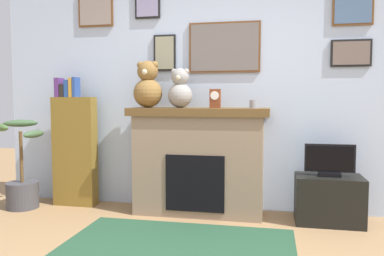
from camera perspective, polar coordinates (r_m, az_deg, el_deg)
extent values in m
cube|color=silver|center=(4.27, 5.39, 5.65)|extent=(5.20, 0.12, 2.60)
cube|color=brown|center=(4.23, 4.74, 11.68)|extent=(0.76, 0.02, 0.53)
cube|color=slate|center=(4.22, 4.72, 11.70)|extent=(0.72, 0.00, 0.49)
cube|color=black|center=(4.35, -4.02, 10.90)|extent=(0.25, 0.02, 0.39)
cube|color=gray|center=(4.34, -4.06, 10.92)|extent=(0.21, 0.00, 0.35)
cube|color=black|center=(4.50, -6.53, 17.77)|extent=(0.28, 0.02, 0.34)
cube|color=#918BB5|center=(4.49, -6.57, 17.80)|extent=(0.24, 0.00, 0.30)
cube|color=brown|center=(4.71, -13.92, 16.50)|extent=(0.41, 0.02, 0.39)
cube|color=gray|center=(4.70, -13.98, 16.53)|extent=(0.37, 0.00, 0.35)
cube|color=black|center=(4.26, 22.25, 10.11)|extent=(0.39, 0.02, 0.27)
cube|color=#6E5E54|center=(4.25, 22.27, 10.13)|extent=(0.35, 0.00, 0.23)
cube|color=brown|center=(4.33, 22.49, 16.06)|extent=(0.39, 0.02, 0.36)
cube|color=#4B698F|center=(4.32, 22.52, 16.09)|extent=(0.35, 0.00, 0.32)
cube|color=#8A735B|center=(4.08, 1.04, -5.38)|extent=(1.31, 0.45, 1.02)
cube|color=brown|center=(4.02, 1.05, 2.40)|extent=(1.43, 0.51, 0.08)
cube|color=black|center=(3.89, 0.40, -8.14)|extent=(0.59, 0.02, 0.56)
cube|color=brown|center=(4.57, -16.76, -3.30)|extent=(0.48, 0.16, 1.22)
cube|color=#582F75|center=(4.61, -18.85, 5.62)|extent=(0.05, 0.13, 0.21)
cube|color=black|center=(4.58, -18.21, 5.22)|extent=(0.05, 0.13, 0.14)
cube|color=#254A94|center=(4.56, -17.60, 5.53)|extent=(0.05, 0.13, 0.19)
cube|color=gold|center=(4.53, -17.05, 5.69)|extent=(0.04, 0.13, 0.21)
cube|color=#284793|center=(4.51, -16.59, 5.74)|extent=(0.03, 0.13, 0.22)
cylinder|color=#3F3F44|center=(4.72, -23.55, -8.99)|extent=(0.34, 0.34, 0.29)
cylinder|color=brown|center=(4.64, -23.71, -3.91)|extent=(0.04, 0.04, 0.56)
ellipsoid|color=#3F5B3A|center=(4.52, -22.13, -0.83)|extent=(0.11, 0.36, 0.08)
ellipsoid|color=#3A5936|center=(4.73, -23.79, 0.64)|extent=(0.36, 0.28, 0.08)
ellipsoid|color=#426132|center=(4.52, -26.33, 0.08)|extent=(0.36, 0.27, 0.08)
cube|color=black|center=(4.04, 19.36, -9.84)|extent=(0.63, 0.40, 0.46)
cube|color=black|center=(3.98, 19.45, -6.36)|extent=(0.20, 0.14, 0.04)
cube|color=black|center=(3.96, 19.51, -4.17)|extent=(0.47, 0.03, 0.27)
cube|color=black|center=(3.94, 19.54, -4.20)|extent=(0.43, 0.00, 0.23)
cube|color=#234A31|center=(3.36, -1.94, -16.58)|extent=(1.89, 1.09, 0.01)
cylinder|color=gray|center=(3.94, 8.99, 3.47)|extent=(0.08, 0.08, 0.08)
cube|color=brown|center=(3.97, 3.42, 4.33)|extent=(0.11, 0.08, 0.19)
cylinder|color=white|center=(3.93, 3.33, 4.78)|extent=(0.09, 0.01, 0.09)
sphere|color=olive|center=(4.14, -6.48, 5.09)|extent=(0.30, 0.30, 0.30)
sphere|color=olive|center=(4.15, -6.51, 8.25)|extent=(0.22, 0.22, 0.22)
sphere|color=olive|center=(4.18, -7.53, 9.12)|extent=(0.08, 0.08, 0.08)
sphere|color=olive|center=(4.13, -5.49, 9.19)|extent=(0.08, 0.08, 0.08)
sphere|color=beige|center=(4.06, -6.90, 8.17)|extent=(0.07, 0.07, 0.07)
sphere|color=gray|center=(4.04, -1.75, 4.77)|extent=(0.25, 0.25, 0.25)
sphere|color=gray|center=(4.05, -1.75, 7.47)|extent=(0.18, 0.18, 0.18)
sphere|color=gray|center=(4.07, -2.64, 8.22)|extent=(0.06, 0.06, 0.06)
sphere|color=gray|center=(4.04, -0.87, 8.25)|extent=(0.06, 0.06, 0.06)
sphere|color=beige|center=(3.98, -2.00, 7.39)|extent=(0.05, 0.05, 0.05)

